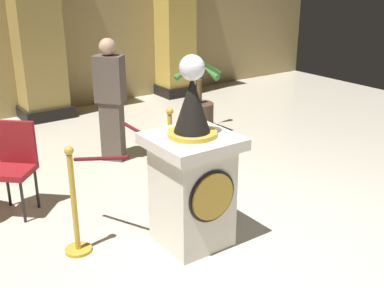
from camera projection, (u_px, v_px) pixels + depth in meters
name	position (u px, v px, depth m)	size (l,w,h in m)	color
ground_plane	(240.00, 254.00, 4.26)	(12.95, 12.95, 0.00)	beige
pedestal_clock	(192.00, 176.00, 4.22)	(0.72, 0.72, 1.75)	silver
stanchion_near	(171.00, 166.00, 5.23)	(0.24, 0.24, 1.03)	gold
stanchion_far	(75.00, 217.00, 4.18)	(0.24, 0.24, 1.01)	gold
velvet_rope	(126.00, 148.00, 4.55)	(0.92, 0.90, 0.22)	#591419
potted_palm_right	(199.00, 108.00, 7.46)	(0.85, 0.87, 1.13)	#4C3828
bystander_guest	(111.00, 98.00, 6.08)	(0.40, 0.42, 1.60)	brown
cafe_chair_red	(14.00, 160.00, 4.83)	(0.57, 0.57, 0.96)	black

